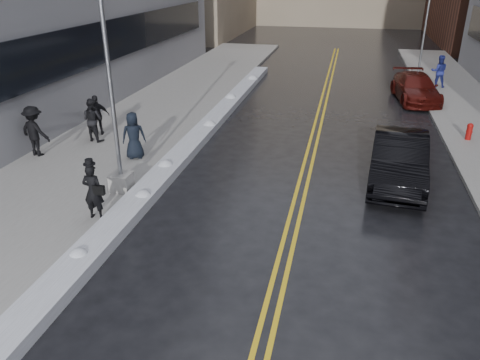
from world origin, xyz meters
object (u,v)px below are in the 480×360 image
Objects in this scene: pedestrian_b at (93,120)px; pedestrian_east at (439,71)px; pedestrian_d at (97,115)px; pedestrian_fedora at (93,192)px; pedestrian_e at (35,131)px; fire_hydrant at (469,131)px; car_black at (399,160)px; traffic_signal at (426,25)px; car_maroon at (416,88)px; pedestrian_c at (134,136)px; lamppost at (115,121)px.

pedestrian_east reaches higher than pedestrian_b.
pedestrian_d is 0.91× the size of pedestrian_east.
pedestrian_e is (-4.75, 4.13, 0.14)m from pedestrian_fedora.
pedestrian_d is (-15.84, -2.95, 0.48)m from fire_hydrant.
car_black is at bearing -123.94° from fire_hydrant.
pedestrian_east is (0.14, 10.00, 0.57)m from fire_hydrant.
traffic_signal is 1.18× the size of car_maroon.
traffic_signal is 3.27× the size of pedestrian_b.
pedestrian_east is at bearing -124.08° from pedestrian_fedora.
fire_hydrant is 0.38× the size of pedestrian_east.
pedestrian_b is 17.62m from car_maroon.
pedestrian_east is at bearing -154.36° from pedestrian_c.
pedestrian_d is at bearing -58.88° from pedestrian_b.
car_black is at bearing 76.63° from pedestrian_east.
pedestrian_d is 12.67m from car_black.
pedestrian_b is 1.04× the size of pedestrian_d.
car_maroon is at bearing 85.98° from car_black.
pedestrian_e is (-16.46, -19.76, -2.26)m from traffic_signal.
traffic_signal is 23.39m from pedestrian_b.
lamppost is at bearing 82.35° from pedestrian_c.
pedestrian_d is at bearing -169.46° from fire_hydrant.
pedestrian_c is at bearing -81.69° from pedestrian_fedora.
pedestrian_c is at bearing -173.69° from car_black.
pedestrian_e reaches higher than car_black.
lamppost is at bearing -89.59° from pedestrian_fedora.
fire_hydrant is 16.06m from pedestrian_b.
pedestrian_fedora is at bearing 150.48° from pedestrian_e.
traffic_signal is 7.71m from car_maroon.
pedestrian_d is at bearing -132.15° from traffic_signal.
pedestrian_b reaches higher than pedestrian_d.
lamppost reaches higher than pedestrian_e.
traffic_signal is 19.32m from car_black.
traffic_signal is at bearing -157.13° from pedestrian_d.
pedestrian_b is 0.78m from pedestrian_d.
fire_hydrant is 14.09m from pedestrian_c.
pedestrian_d reaches higher than fire_hydrant.
car_maroon is (-1.64, -3.17, -0.38)m from pedestrian_east.
pedestrian_e reaches higher than pedestrian_fedora.
pedestrian_e reaches higher than fire_hydrant.
lamppost is at bearing 165.81° from pedestrian_e.
lamppost is 5.63m from pedestrian_b.
pedestrian_b is at bearing 40.66° from pedestrian_east.
pedestrian_e is 0.38× the size of car_black.
pedestrian_c is 0.36× the size of car_maroon.
pedestrian_e is at bearing -161.25° from fire_hydrant.
lamppost is 9.63m from car_black.
pedestrian_e is at bearing -43.30° from pedestrian_fedora.
pedestrian_c is at bearing 164.22° from pedestrian_b.
pedestrian_d is at bearing 175.75° from car_black.
pedestrian_e is (-4.66, 2.24, -1.39)m from lamppost.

